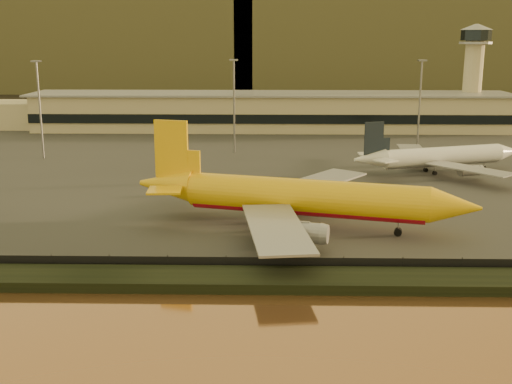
# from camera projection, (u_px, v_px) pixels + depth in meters

# --- Properties ---
(ground) EXTENTS (900.00, 900.00, 0.00)m
(ground) POSITION_uv_depth(u_px,v_px,m) (270.00, 244.00, 100.32)
(ground) COLOR black
(ground) RESTS_ON ground
(embankment) EXTENTS (320.00, 7.00, 1.40)m
(embankment) POSITION_uv_depth(u_px,v_px,m) (270.00, 280.00, 83.64)
(embankment) COLOR black
(embankment) RESTS_ON ground
(tarmac) EXTENTS (320.00, 220.00, 0.20)m
(tarmac) POSITION_uv_depth(u_px,v_px,m) (270.00, 144.00, 192.57)
(tarmac) COLOR #2D2D2D
(tarmac) RESTS_ON ground
(perimeter_fence) EXTENTS (300.00, 0.05, 2.20)m
(perimeter_fence) POSITION_uv_depth(u_px,v_px,m) (270.00, 265.00, 87.39)
(perimeter_fence) COLOR black
(perimeter_fence) RESTS_ON tarmac
(terminal_building) EXTENTS (202.00, 25.00, 12.60)m
(terminal_building) POSITION_uv_depth(u_px,v_px,m) (228.00, 112.00, 221.10)
(terminal_building) COLOR tan
(terminal_building) RESTS_ON tarmac
(control_tower) EXTENTS (11.20, 11.20, 35.50)m
(control_tower) POSITION_uv_depth(u_px,v_px,m) (474.00, 66.00, 220.91)
(control_tower) COLOR tan
(control_tower) RESTS_ON tarmac
(apron_light_masts) EXTENTS (152.20, 12.20, 25.40)m
(apron_light_masts) POSITION_uv_depth(u_px,v_px,m) (327.00, 98.00, 169.12)
(apron_light_masts) COLOR slate
(apron_light_masts) RESTS_ON tarmac
(distant_hills) EXTENTS (470.00, 160.00, 70.00)m
(distant_hills) POSITION_uv_depth(u_px,v_px,m) (239.00, 36.00, 423.58)
(distant_hills) COLOR brown
(distant_hills) RESTS_ON ground
(dhl_cargo_jet) EXTENTS (57.53, 55.17, 17.39)m
(dhl_cargo_jet) POSITION_uv_depth(u_px,v_px,m) (299.00, 198.00, 107.01)
(dhl_cargo_jet) COLOR #F5B60C
(dhl_cargo_jet) RESTS_ON tarmac
(white_narrowbody_jet) EXTENTS (43.28, 41.10, 12.76)m
(white_narrowbody_jet) POSITION_uv_depth(u_px,v_px,m) (440.00, 157.00, 150.68)
(white_narrowbody_jet) COLOR silver
(white_narrowbody_jet) RESTS_ON tarmac
(gse_vehicle_yellow) EXTENTS (4.62, 2.83, 1.94)m
(gse_vehicle_yellow) POSITION_uv_depth(u_px,v_px,m) (383.00, 196.00, 125.62)
(gse_vehicle_yellow) COLOR #F5B60C
(gse_vehicle_yellow) RESTS_ON tarmac
(gse_vehicle_white) EXTENTS (4.16, 2.36, 1.77)m
(gse_vehicle_white) POSITION_uv_depth(u_px,v_px,m) (197.00, 191.00, 130.30)
(gse_vehicle_white) COLOR silver
(gse_vehicle_white) RESTS_ON tarmac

